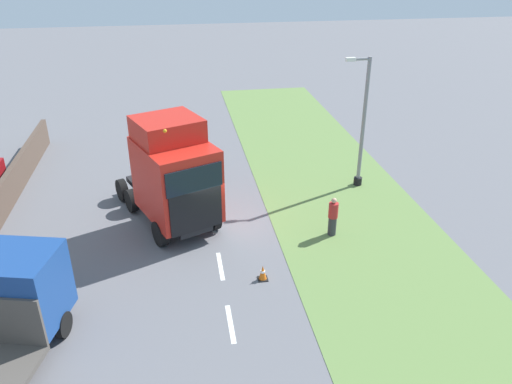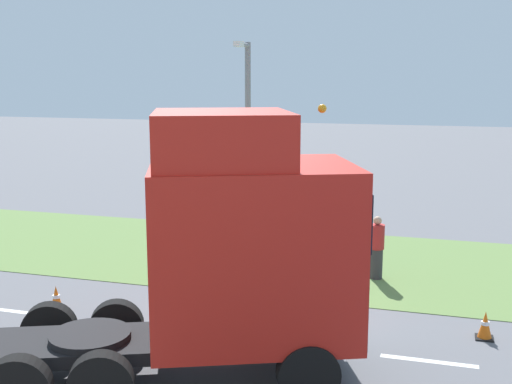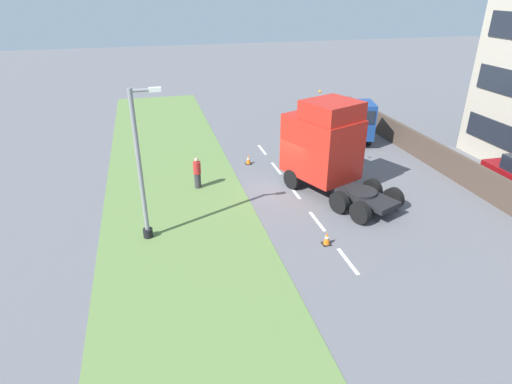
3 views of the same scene
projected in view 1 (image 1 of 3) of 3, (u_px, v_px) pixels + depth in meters
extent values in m
plane|color=slate|center=(214.00, 232.00, 20.85)|extent=(120.00, 120.00, 0.00)
cube|color=#607F42|center=(352.00, 220.00, 21.72)|extent=(7.00, 44.00, 0.01)
cube|color=white|center=(203.00, 165.00, 27.11)|extent=(0.16, 1.80, 0.00)
cube|color=white|center=(207.00, 191.00, 24.29)|extent=(0.16, 1.80, 0.00)
cube|color=white|center=(213.00, 223.00, 21.46)|extent=(0.16, 1.80, 0.00)
cube|color=white|center=(220.00, 266.00, 18.64)|extent=(0.16, 1.80, 0.00)
cube|color=white|center=(231.00, 324.00, 15.82)|extent=(0.16, 1.80, 0.00)
cube|color=black|center=(166.00, 201.00, 21.90)|extent=(3.73, 6.37, 0.24)
cube|color=red|center=(176.00, 179.00, 20.09)|extent=(3.70, 4.19, 3.03)
cube|color=black|center=(196.00, 211.00, 19.05)|extent=(2.03, 0.89, 1.70)
cube|color=black|center=(194.00, 180.00, 18.46)|extent=(2.15, 0.94, 0.97)
cube|color=red|center=(167.00, 129.00, 19.61)|extent=(3.11, 3.02, 0.90)
sphere|color=orange|center=(165.00, 131.00, 17.86)|extent=(0.14, 0.14, 0.14)
cylinder|color=black|center=(153.00, 185.00, 22.90)|extent=(1.84, 1.84, 0.12)
cylinder|color=black|center=(213.00, 218.00, 20.85)|extent=(0.70, 1.08, 1.04)
cylinder|color=black|center=(160.00, 233.00, 19.73)|extent=(0.70, 1.08, 1.04)
cylinder|color=black|center=(180.00, 188.00, 23.37)|extent=(0.70, 1.08, 1.04)
cylinder|color=black|center=(131.00, 201.00, 22.25)|extent=(0.70, 1.08, 1.04)
cylinder|color=black|center=(169.00, 179.00, 24.33)|extent=(0.70, 1.08, 1.04)
cylinder|color=black|center=(122.00, 190.00, 23.21)|extent=(0.70, 1.08, 1.04)
cube|color=navy|center=(21.00, 288.00, 14.69)|extent=(2.68, 2.54, 2.29)
cube|color=black|center=(35.00, 255.00, 15.42)|extent=(1.92, 0.53, 0.82)
cube|color=#4C4742|center=(4.00, 321.00, 13.89)|extent=(2.20, 0.66, 1.60)
cylinder|color=black|center=(63.00, 324.00, 15.21)|extent=(0.43, 0.83, 0.80)
cylinder|color=black|center=(2.00, 183.00, 24.33)|extent=(0.22, 0.65, 0.64)
cylinder|color=black|center=(358.00, 181.00, 24.82)|extent=(0.40, 0.40, 0.40)
cylinder|color=gray|center=(363.00, 124.00, 23.50)|extent=(0.18, 0.18, 6.32)
cylinder|color=gray|center=(360.00, 59.00, 22.06)|extent=(0.90, 0.13, 0.13)
cube|color=silver|center=(351.00, 59.00, 22.00)|extent=(0.44, 0.20, 0.16)
cylinder|color=#333338|center=(332.00, 226.00, 20.48)|extent=(0.34, 0.34, 0.82)
cylinder|color=#B22626|center=(333.00, 210.00, 20.15)|extent=(0.39, 0.39, 0.65)
sphere|color=tan|center=(334.00, 201.00, 19.96)|extent=(0.22, 0.22, 0.22)
cube|color=black|center=(211.00, 174.00, 25.98)|extent=(0.36, 0.36, 0.03)
cone|color=orange|center=(211.00, 169.00, 25.85)|extent=(0.28, 0.28, 0.55)
cylinder|color=white|center=(211.00, 169.00, 25.84)|extent=(0.17, 0.17, 0.07)
cube|color=black|center=(263.00, 279.00, 17.91)|extent=(0.36, 0.36, 0.03)
cone|color=orange|center=(263.00, 272.00, 17.78)|extent=(0.28, 0.28, 0.55)
cylinder|color=white|center=(263.00, 272.00, 17.77)|extent=(0.17, 0.17, 0.07)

